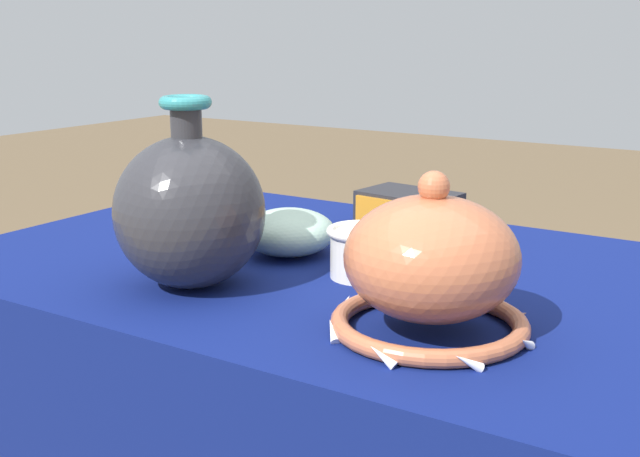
% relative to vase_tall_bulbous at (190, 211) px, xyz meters
% --- Properties ---
extents(display_table, '(1.30, 0.78, 0.77)m').
position_rel_vase_tall_bulbous_xyz_m(display_table, '(0.17, 0.19, -0.19)').
color(display_table, '#38383D').
rests_on(display_table, ground_plane).
extents(vase_tall_bulbous, '(0.21, 0.21, 0.27)m').
position_rel_vase_tall_bulbous_xyz_m(vase_tall_bulbous, '(0.00, 0.00, 0.00)').
color(vase_tall_bulbous, '#2D2D33').
rests_on(vase_tall_bulbous, display_table).
extents(vase_dome_bell, '(0.25, 0.25, 0.20)m').
position_rel_vase_tall_bulbous_xyz_m(vase_dome_bell, '(0.36, 0.02, -0.03)').
color(vase_dome_bell, '#BC6642').
rests_on(vase_dome_bell, display_table).
extents(mosaic_tile_box, '(0.18, 0.14, 0.07)m').
position_rel_vase_tall_bulbous_xyz_m(mosaic_tile_box, '(0.11, 0.46, -0.08)').
color(mosaic_tile_box, '#232328').
rests_on(mosaic_tile_box, display_table).
extents(cup_wide_ivory, '(0.11, 0.11, 0.08)m').
position_rel_vase_tall_bulbous_xyz_m(cup_wide_ivory, '(0.18, 0.17, -0.07)').
color(cup_wide_ivory, white).
rests_on(cup_wide_ivory, display_table).
extents(bowl_shallow_celadon, '(0.15, 0.15, 0.07)m').
position_rel_vase_tall_bulbous_xyz_m(bowl_shallow_celadon, '(0.02, 0.21, -0.07)').
color(bowl_shallow_celadon, '#A8CCB7').
rests_on(bowl_shallow_celadon, display_table).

